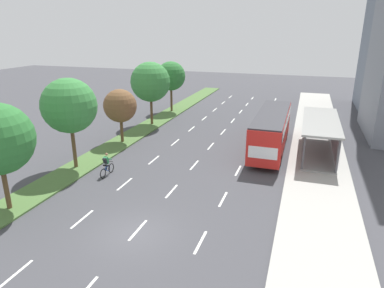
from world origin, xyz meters
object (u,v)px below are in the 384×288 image
bus (271,127)px  median_tree_second (69,106)px  median_tree_fifth (171,76)px  cyclist (107,165)px  median_tree_third (120,106)px  median_tree_fourth (150,82)px  bus_shelter (323,133)px

bus → median_tree_second: bearing=-146.6°
median_tree_second → median_tree_fifth: bearing=90.2°
cyclist → median_tree_third: size_ratio=0.37×
median_tree_second → median_tree_fourth: bearing=89.0°
median_tree_fourth → median_tree_fifth: size_ratio=1.08×
median_tree_second → median_tree_third: 6.83m
bus_shelter → cyclist: size_ratio=5.45×
median_tree_third → bus_shelter: bearing=8.3°
bus_shelter → cyclist: bearing=-147.0°
bus_shelter → median_tree_fourth: 18.47m
median_tree_third → median_tree_fourth: median_tree_fourth is taller
median_tree_second → median_tree_third: median_tree_second is taller
bus_shelter → median_tree_fifth: bearing=149.1°
median_tree_third → median_tree_fifth: (-0.32, 13.37, 1.05)m
bus_shelter → bus: bus is taller
cyclist → median_tree_second: 5.12m
bus_shelter → median_tree_second: bearing=-152.8°
bus → cyclist: bus is taller
bus → median_tree_fourth: median_tree_fourth is taller
bus_shelter → median_tree_fourth: median_tree_fourth is taller
bus → median_tree_fourth: size_ratio=1.66×
bus_shelter → median_tree_second: size_ratio=1.46×
bus → median_tree_fifth: 17.83m
bus_shelter → cyclist: bus_shelter is taller
median_tree_third → median_tree_fourth: bearing=90.3°
median_tree_second → median_tree_fifth: 20.06m
cyclist → median_tree_fifth: 21.09m
cyclist → median_tree_fifth: size_ratio=0.29×
median_tree_fourth → bus: bearing=-17.8°
cyclist → median_tree_third: (-2.76, 7.14, 2.74)m
bus → cyclist: size_ratio=6.20×
median_tree_fourth → median_tree_third: bearing=-89.7°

